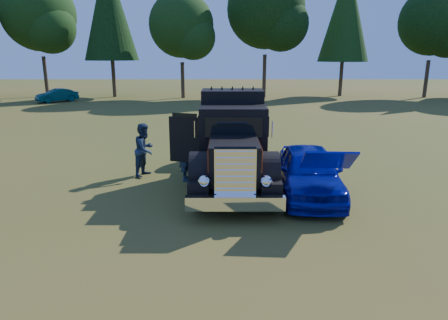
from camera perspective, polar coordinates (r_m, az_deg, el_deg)
ground at (r=10.90m, az=-0.21°, el=-7.52°), size 120.00×120.00×0.00m
treeline at (r=38.07m, az=-3.74°, el=20.32°), size 72.10×24.04×13.84m
diamond_t_truck at (r=13.00m, az=1.21°, el=2.10°), size 3.33×7.16×3.00m
hotrod_coupe at (r=12.22m, az=12.03°, el=-1.64°), size 2.02×4.46×1.89m
spectator_near at (r=13.47m, az=-5.50°, el=0.82°), size 0.44×0.66×1.80m
spectator_far at (r=14.19m, az=-11.24°, el=1.46°), size 0.98×1.10×1.86m
distant_teal_car at (r=39.26m, az=-22.75°, el=8.51°), size 3.44×3.31×1.17m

